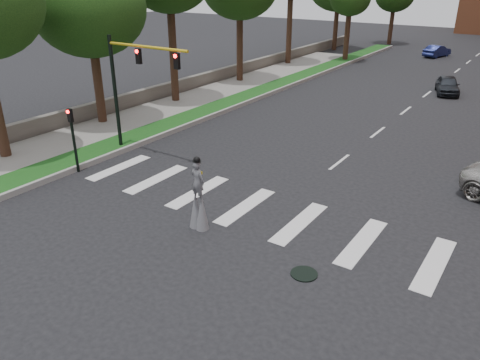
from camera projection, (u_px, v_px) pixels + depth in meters
ground_plane at (259, 224)px, 18.47m from camera, size 160.00×160.00×0.00m
grass_median at (268, 89)px, 39.43m from camera, size 2.00×60.00×0.25m
median_curb at (279, 90)px, 38.89m from camera, size 0.20×60.00×0.28m
sidewalk_left at (161, 110)px, 33.41m from camera, size 4.00×60.00×0.18m
stone_wall at (229, 72)px, 43.58m from camera, size 0.50×56.00×1.10m
manhole at (304, 274)px, 15.41m from camera, size 0.90×0.90×0.04m
traffic_signal at (130, 78)px, 24.04m from camera, size 5.30×0.23×6.20m
secondary_signal at (73, 135)px, 22.55m from camera, size 0.25×0.21×3.23m
stilt_performer at (198, 201)px, 17.78m from camera, size 0.84×0.54×2.97m
car_near at (448, 85)px, 38.05m from camera, size 2.78×4.44×1.41m
car_mid at (437, 51)px, 54.63m from camera, size 2.48×4.30×1.34m
tree_1 at (89, 8)px, 27.82m from camera, size 6.81×6.81×10.06m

